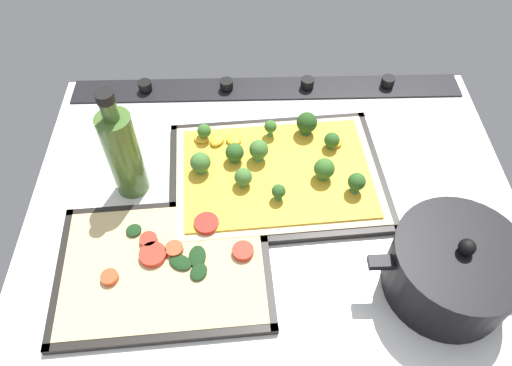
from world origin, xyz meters
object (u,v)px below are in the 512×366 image
baking_tray_back (164,268)px  veggie_pizza_back (166,264)px  baking_tray_front (277,177)px  oil_bottle (123,152)px  broccoli_pizza (276,168)px  cooking_pot (452,269)px

baking_tray_back → veggie_pizza_back: bearing=-132.4°
baking_tray_front → veggie_pizza_back: bearing=43.8°
baking_tray_back → oil_bottle: size_ratio=1.59×
oil_bottle → veggie_pizza_back: bearing=114.0°
oil_bottle → broccoli_pizza: bearing=-175.6°
baking_tray_front → oil_bottle: (25.97, 1.27, 8.87)cm
veggie_pizza_back → oil_bottle: oil_bottle is taller
broccoli_pizza → baking_tray_front: bearing=103.0°
baking_tray_back → veggie_pizza_back: veggie_pizza_back is taller
broccoli_pizza → oil_bottle: 26.90cm
broccoli_pizza → oil_bottle: (25.81, 1.99, 7.34)cm
cooking_pot → oil_bottle: bearing=-22.5°
broccoli_pizza → oil_bottle: oil_bottle is taller
veggie_pizza_back → baking_tray_front: bearing=-136.2°
baking_tray_back → veggie_pizza_back: 0.83cm
broccoli_pizza → baking_tray_back: size_ratio=1.08×
baking_tray_front → veggie_pizza_back: size_ratio=1.24×
veggie_pizza_back → baking_tray_back: bearing=47.6°
broccoli_pizza → cooking_pot: (-24.78, 22.90, 3.38)cm
baking_tray_back → veggie_pizza_back: size_ratio=1.08×
baking_tray_front → veggie_pizza_back: 25.76cm
broccoli_pizza → veggie_pizza_back: 26.15cm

